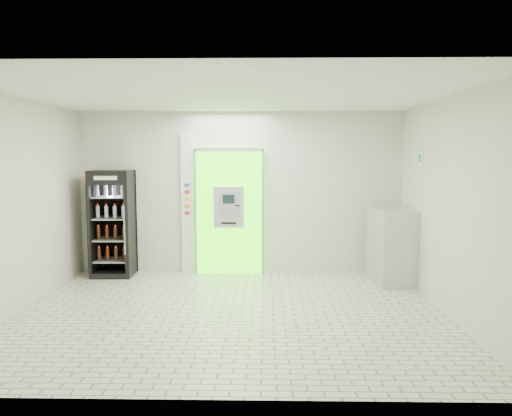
{
  "coord_description": "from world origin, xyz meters",
  "views": [
    {
      "loc": [
        0.48,
        -6.77,
        2.19
      ],
      "look_at": [
        0.32,
        1.2,
        1.35
      ],
      "focal_mm": 35.0,
      "sensor_mm": 36.0,
      "label": 1
    }
  ],
  "objects": [
    {
      "name": "ground",
      "position": [
        0.0,
        0.0,
        0.0
      ],
      "size": [
        6.0,
        6.0,
        0.0
      ],
      "primitive_type": "plane",
      "color": "beige",
      "rests_on": "ground"
    },
    {
      "name": "room_shell",
      "position": [
        0.0,
        0.0,
        1.84
      ],
      "size": [
        6.0,
        6.0,
        6.0
      ],
      "color": "beige",
      "rests_on": "ground"
    },
    {
      "name": "atm_assembly",
      "position": [
        -0.2,
        2.41,
        1.17
      ],
      "size": [
        1.3,
        0.24,
        2.33
      ],
      "color": "#3BF707",
      "rests_on": "ground"
    },
    {
      "name": "beverage_cooler",
      "position": [
        -2.31,
        2.18,
        0.92
      ],
      "size": [
        0.75,
        0.7,
        1.93
      ],
      "rotation": [
        0.0,
        0.0,
        0.04
      ],
      "color": "black",
      "rests_on": "ground"
    },
    {
      "name": "steel_cabinet",
      "position": [
        2.67,
        1.75,
        0.64
      ],
      "size": [
        0.75,
        1.03,
        1.29
      ],
      "rotation": [
        0.0,
        0.0,
        0.11
      ],
      "color": "#AEB1B6",
      "rests_on": "ground"
    },
    {
      "name": "pillar",
      "position": [
        -0.98,
        2.45,
        1.3
      ],
      "size": [
        0.22,
        0.11,
        2.6
      ],
      "color": "silver",
      "rests_on": "ground"
    },
    {
      "name": "exit_sign",
      "position": [
        2.99,
        1.4,
        2.12
      ],
      "size": [
        0.02,
        0.22,
        0.26
      ],
      "color": "white",
      "rests_on": "room_shell"
    }
  ]
}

